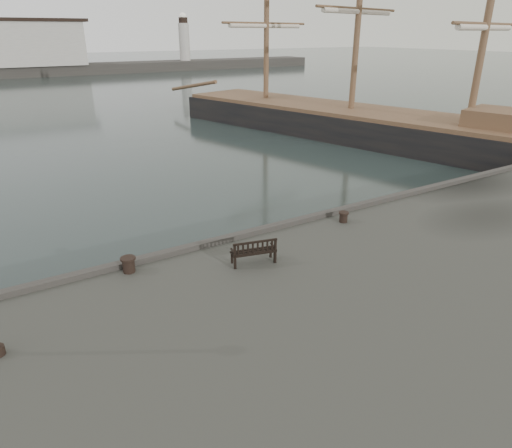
{
  "coord_description": "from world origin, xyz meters",
  "views": [
    {
      "loc": [
        -7.2,
        -12.84,
        8.23
      ],
      "look_at": [
        0.41,
        -0.5,
        2.1
      ],
      "focal_mm": 32.0,
      "sensor_mm": 36.0,
      "label": 1
    }
  ],
  "objects": [
    {
      "name": "bollard_left",
      "position": [
        -4.11,
        -0.56,
        1.8
      ],
      "size": [
        0.46,
        0.46,
        0.48
      ],
      "primitive_type": "cylinder",
      "rotation": [
        0.0,
        0.0,
        0.02
      ],
      "color": "black",
      "rests_on": "quay"
    },
    {
      "name": "bench",
      "position": [
        -0.63,
        -2.04,
        1.82
      ],
      "size": [
        1.47,
        0.8,
        0.8
      ],
      "rotation": [
        0.0,
        0.0,
        -0.24
      ],
      "color": "black",
      "rests_on": "quay"
    },
    {
      "name": "bollard_right",
      "position": [
        4.0,
        -0.98,
        1.76
      ],
      "size": [
        0.43,
        0.43,
        0.4
      ],
      "primitive_type": "cylinder",
      "rotation": [
        0.0,
        0.0,
        0.15
      ],
      "color": "black",
      "rests_on": "quay"
    },
    {
      "name": "ground",
      "position": [
        0.0,
        0.0,
        0.0
      ],
      "size": [
        400.0,
        400.0,
        0.0
      ],
      "primitive_type": "plane",
      "color": "black",
      "rests_on": "ground"
    },
    {
      "name": "tall_ship_main",
      "position": [
        19.85,
        15.95,
        0.67
      ],
      "size": [
        15.44,
        34.9,
        25.71
      ],
      "rotation": [
        0.0,
        0.0,
        0.26
      ],
      "color": "black",
      "rests_on": "ground"
    }
  ]
}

